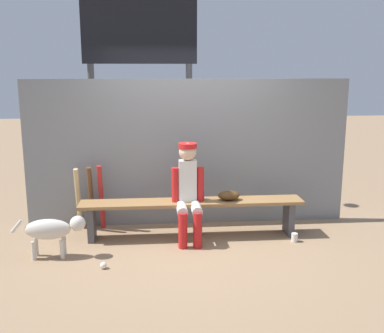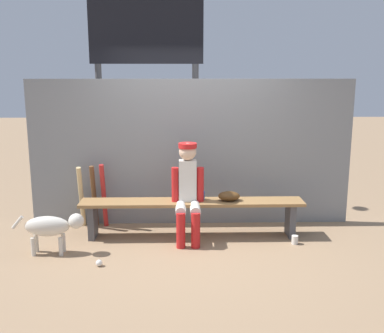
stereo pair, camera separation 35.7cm
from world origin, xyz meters
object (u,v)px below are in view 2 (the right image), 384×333
object	(u,v)px
baseball	(99,263)
cup_on_bench	(202,195)
player_seated	(188,189)
bat_aluminum_red	(104,196)
dog	(52,226)
dugout_bench	(192,208)
baseball_glove	(229,196)
bat_wood_natural	(81,197)
bat_wood_dark	(94,196)
cup_on_ground	(295,240)
scoreboard	(150,54)

from	to	relation	value
baseball	cup_on_bench	xyz separation A→B (m)	(1.17, 0.95, 0.50)
player_seated	bat_aluminum_red	bearing A→B (deg)	156.55
dog	dugout_bench	bearing A→B (deg)	17.64
baseball_glove	dugout_bench	bearing A→B (deg)	180.00
bat_wood_natural	dog	bearing A→B (deg)	-99.40
bat_wood_dark	bat_wood_natural	bearing A→B (deg)	-172.90
dugout_bench	player_seated	size ratio (longest dim) A/B	2.32
baseball	cup_on_ground	world-z (taller)	cup_on_ground
cup_on_ground	bat_wood_dark	bearing A→B (deg)	164.89
dugout_bench	bat_aluminum_red	xyz separation A→B (m)	(-1.19, 0.38, 0.07)
cup_on_ground	scoreboard	bearing A→B (deg)	135.45
bat_aluminum_red	cup_on_bench	distance (m)	1.36
dugout_bench	baseball	world-z (taller)	dugout_bench
dugout_bench	cup_on_ground	distance (m)	1.35
bat_wood_natural	cup_on_bench	world-z (taller)	bat_wood_natural
bat_aluminum_red	scoreboard	distance (m)	2.32
baseball_glove	cup_on_ground	size ratio (longest dim) A/B	2.55
player_seated	baseball_glove	xyz separation A→B (m)	(0.53, 0.11, -0.13)
baseball_glove	baseball	xyz separation A→B (m)	(-1.52, -0.89, -0.51)
dugout_bench	dog	world-z (taller)	dog
dugout_bench	player_seated	xyz separation A→B (m)	(-0.05, -0.11, 0.29)
player_seated	bat_aluminum_red	distance (m)	1.26
bat_wood_dark	cup_on_ground	bearing A→B (deg)	-15.11
dugout_bench	baseball	bearing A→B (deg)	-139.60
baseball_glove	bat_aluminum_red	bearing A→B (deg)	167.09
dugout_bench	cup_on_bench	distance (m)	0.21
bat_wood_dark	dog	distance (m)	0.99
bat_wood_natural	baseball	distance (m)	1.41
baseball_glove	cup_on_bench	bearing A→B (deg)	170.92
player_seated	bat_wood_natural	size ratio (longest dim) A/B	1.42
dugout_bench	player_seated	world-z (taller)	player_seated
bat_wood_natural	cup_on_ground	bearing A→B (deg)	-13.82
bat_wood_dark	bat_wood_natural	xyz separation A→B (m)	(-0.17, -0.02, -0.00)
bat_wood_dark	dugout_bench	bearing A→B (deg)	-17.04
dugout_bench	bat_wood_natural	size ratio (longest dim) A/B	3.29
bat_wood_dark	cup_on_bench	xyz separation A→B (m)	(1.45, -0.35, 0.10)
dugout_bench	dog	bearing A→B (deg)	-162.36
bat_wood_dark	cup_on_bench	distance (m)	1.50
baseball_glove	dog	bearing A→B (deg)	-166.13
baseball	bat_wood_natural	bearing A→B (deg)	109.30
bat_aluminum_red	dog	xyz separation A→B (m)	(-0.46, -0.91, -0.11)
bat_wood_natural	bat_aluminum_red	bearing A→B (deg)	-0.79
baseball	scoreboard	bearing A→B (deg)	79.63
baseball_glove	scoreboard	size ratio (longest dim) A/B	0.08
bat_aluminum_red	bat_wood_dark	bearing A→B (deg)	169.55
cup_on_ground	scoreboard	size ratio (longest dim) A/B	0.03
bat_aluminum_red	scoreboard	size ratio (longest dim) A/B	0.26
dog	baseball	bearing A→B (deg)	-31.65
cup_on_ground	baseball_glove	bearing A→B (deg)	159.69
bat_wood_dark	baseball	world-z (taller)	bat_wood_dark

